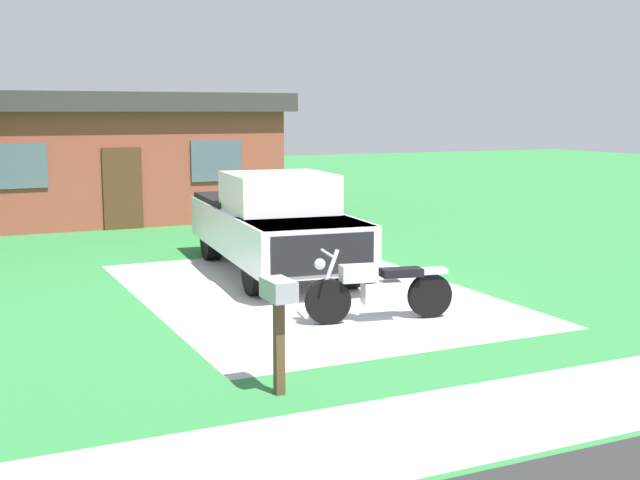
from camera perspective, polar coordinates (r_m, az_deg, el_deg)
ground_plane at (r=13.89m, az=-1.06°, el=-3.64°), size 80.00×80.00×0.00m
driveway_pad at (r=13.89m, az=-1.06°, el=-3.62°), size 5.30×7.67×0.01m
sidewalk_strip at (r=8.96m, az=15.10°, el=-11.04°), size 36.00×1.80×0.01m
motorcycle at (r=11.95m, az=4.08°, el=-3.40°), size 2.19×0.77×1.09m
pickup_truck at (r=15.54m, az=-3.33°, el=1.26°), size 2.54×5.78×1.90m
mailbox at (r=8.76m, az=-2.87°, el=-4.53°), size 0.26×0.48×1.26m
neighbor_house at (r=24.20m, az=-14.76°, el=5.70°), size 9.60×5.60×3.50m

